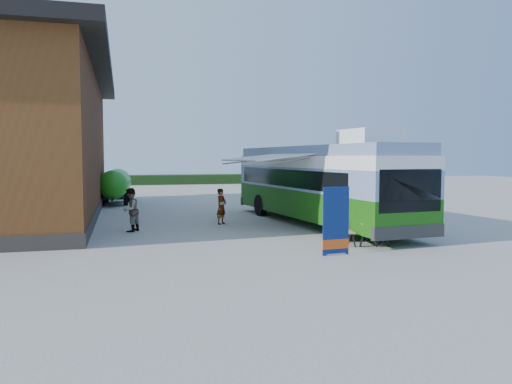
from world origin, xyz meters
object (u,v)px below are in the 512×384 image
object	(u,v)px
person_b	(130,210)
slurry_tanker	(116,184)
bus	(318,181)
banner	(336,227)
person_a	(221,206)
picnic_table	(364,227)

from	to	relation	value
person_b	slurry_tanker	bearing A→B (deg)	-144.67
bus	person_b	xyz separation A→B (m)	(-7.93, -0.19, -1.01)
banner	slurry_tanker	distance (m)	19.77
banner	slurry_tanker	size ratio (longest dim) A/B	0.35
banner	person_a	size ratio (longest dim) A/B	1.31
person_b	bus	bearing A→B (deg)	123.49
banner	person_b	distance (m)	8.65
person_a	slurry_tanker	bearing A→B (deg)	68.28
person_b	slurry_tanker	world-z (taller)	slurry_tanker
picnic_table	banner	bearing A→B (deg)	-128.91
picnic_table	slurry_tanker	world-z (taller)	slurry_tanker
banner	person_b	bearing A→B (deg)	126.76
banner	person_b	xyz separation A→B (m)	(-5.83, 6.39, 0.02)
slurry_tanker	banner	bearing A→B (deg)	-67.13
person_a	person_b	bearing A→B (deg)	153.59
banner	slurry_tanker	bearing A→B (deg)	103.60
bus	slurry_tanker	xyz separation A→B (m)	(-8.62, 12.09, -0.63)
slurry_tanker	picnic_table	bearing A→B (deg)	-60.96
bus	banner	xyz separation A→B (m)	(-2.10, -6.57, -1.03)
bus	slurry_tanker	size ratio (longest dim) A/B	2.22
slurry_tanker	person_a	bearing A→B (deg)	-63.99
banner	person_a	distance (m)	7.87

